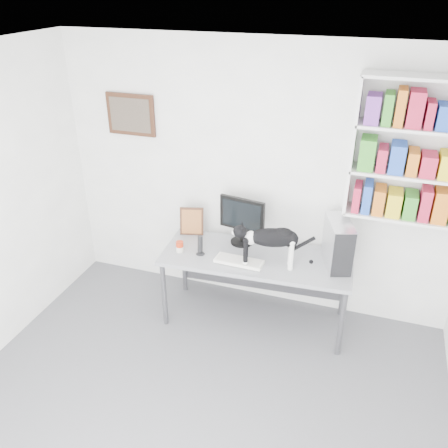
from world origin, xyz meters
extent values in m
cube|color=#535458|center=(0.00, 0.00, 0.01)|extent=(4.00, 4.00, 0.01)
cube|color=white|center=(0.00, 0.00, 2.70)|extent=(4.00, 4.00, 0.01)
cube|color=silver|center=(0.00, 2.00, 1.35)|extent=(4.00, 0.01, 2.70)
cube|color=silver|center=(1.40, 1.85, 1.85)|extent=(1.03, 0.28, 1.24)
cube|color=#402614|center=(-1.30, 1.97, 1.90)|extent=(0.52, 0.04, 0.42)
cube|color=gray|center=(0.16, 1.56, 0.38)|extent=(1.85, 0.82, 0.75)
cube|color=black|center=(-0.05, 1.77, 1.00)|extent=(0.50, 0.30, 0.50)
cube|color=white|center=(0.03, 1.40, 0.77)|extent=(0.46, 0.19, 0.03)
cube|color=silver|center=(0.89, 1.67, 0.98)|extent=(0.33, 0.48, 0.44)
cylinder|color=black|center=(-0.37, 1.43, 0.86)|extent=(0.10, 0.10, 0.20)
cube|color=#402614|center=(-0.60, 1.78, 0.90)|extent=(0.26, 0.16, 0.30)
cylinder|color=red|center=(-0.58, 1.41, 0.81)|extent=(0.09, 0.09, 0.11)
camera|label=1|loc=(1.09, -2.20, 3.16)|focal=38.00mm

